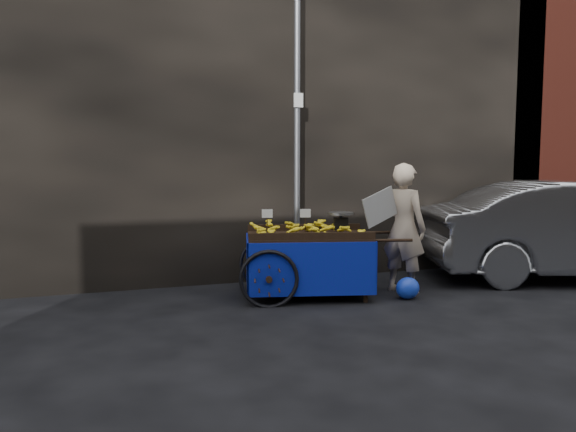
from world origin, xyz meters
name	(u,v)px	position (x,y,z in m)	size (l,w,h in m)	color
ground	(310,310)	(0.00, 0.00, 0.00)	(80.00, 80.00, 0.00)	black
building_wall	(274,103)	(0.39, 2.60, 2.50)	(13.50, 2.00, 5.00)	black
street_pole	(297,131)	(0.30, 1.30, 2.01)	(0.12, 0.10, 4.00)	slate
banana_cart	(304,241)	(0.16, 0.63, 0.67)	(2.15, 1.34, 1.09)	black
vendor	(403,228)	(1.40, 0.45, 0.80)	(0.97, 0.70, 1.60)	tan
plastic_bag	(408,288)	(1.26, 0.10, 0.13)	(0.29, 0.23, 0.26)	#1A3AC6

